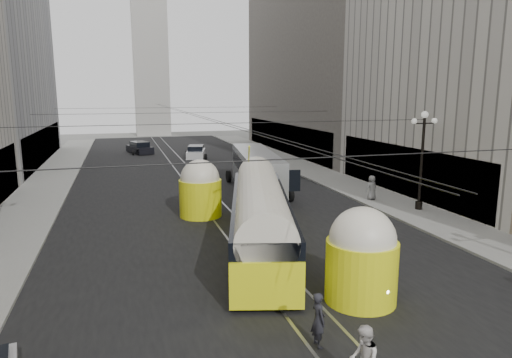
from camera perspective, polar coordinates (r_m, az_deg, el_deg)
road at (r=40.47m, az=-7.86°, el=-0.28°), size 20.00×85.00×0.02m
sidewalk_left at (r=43.88m, az=-24.27°, el=-0.18°), size 4.00×72.00×0.15m
sidewalk_right at (r=47.01m, az=6.07°, el=1.39°), size 4.00×72.00×0.15m
rail_left at (r=40.36m, az=-8.91°, el=-0.34°), size 0.12×85.00×0.04m
rail_right at (r=40.58m, az=-6.81°, el=-0.22°), size 0.12×85.00×0.04m
building_right_far at (r=61.23m, az=9.13°, el=18.73°), size 12.60×32.60×32.60m
distant_tower at (r=87.30m, az=-13.11°, el=15.27°), size 6.00×6.00×31.36m
lamppost_right_mid at (r=31.20m, az=20.05°, el=2.87°), size 1.86×0.44×6.37m
catenary at (r=38.80m, az=-7.68°, el=8.01°), size 25.00×72.00×0.23m
streetcar at (r=22.65m, az=0.51°, el=-4.30°), size 6.30×16.18×3.66m
city_bus at (r=35.80m, az=0.05°, el=1.17°), size 4.32×12.58×3.12m
sedan_white_far at (r=54.80m, az=-7.52°, el=3.32°), size 3.00×5.06×1.50m
sedan_dark_far at (r=60.43m, az=-14.33°, el=3.78°), size 3.38×5.19×1.52m
pedestrian_crossing_a at (r=14.64m, az=7.80°, el=-17.03°), size 0.44×0.65×1.74m
pedestrian_sidewalk_right at (r=33.45m, az=14.27°, el=-1.06°), size 0.92×0.64×1.74m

